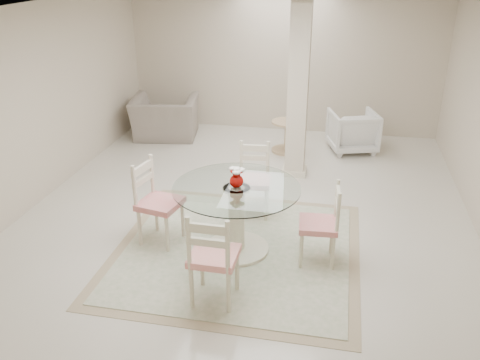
% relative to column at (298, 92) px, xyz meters
% --- Properties ---
extents(ground, '(7.00, 7.00, 0.00)m').
position_rel_column_xyz_m(ground, '(-0.50, -1.30, -1.35)').
color(ground, silver).
rests_on(ground, ground).
extents(room_shell, '(6.02, 7.02, 2.71)m').
position_rel_column_xyz_m(room_shell, '(-0.50, -1.30, 0.51)').
color(room_shell, beige).
rests_on(room_shell, ground).
extents(column, '(0.30, 0.30, 2.70)m').
position_rel_column_xyz_m(column, '(0.00, 0.00, 0.00)').
color(column, beige).
rests_on(column, ground).
extents(area_rug, '(2.91, 2.91, 0.02)m').
position_rel_column_xyz_m(area_rug, '(-0.44, -2.48, -1.34)').
color(area_rug, tan).
rests_on(area_rug, ground).
extents(dining_table, '(1.47, 1.47, 0.85)m').
position_rel_column_xyz_m(dining_table, '(-0.44, -2.48, -0.92)').
color(dining_table, '#F0EAC5').
rests_on(dining_table, ground).
extents(red_vase, '(0.19, 0.18, 0.24)m').
position_rel_column_xyz_m(red_vase, '(-0.44, -2.48, -0.38)').
color(red_vase, '#A90805').
rests_on(red_vase, dining_table).
extents(dining_chair_east, '(0.46, 0.46, 1.07)m').
position_rel_column_xyz_m(dining_chair_east, '(0.58, -2.51, -0.79)').
color(dining_chair_east, beige).
rests_on(dining_chair_east, ground).
extents(dining_chair_north, '(0.49, 0.49, 1.10)m').
position_rel_column_xyz_m(dining_chair_north, '(-0.42, -1.46, -0.77)').
color(dining_chair_north, beige).
rests_on(dining_chair_north, ground).
extents(dining_chair_west, '(0.55, 0.55, 1.17)m').
position_rel_column_xyz_m(dining_chair_west, '(-1.46, -2.44, -0.74)').
color(dining_chair_west, beige).
rests_on(dining_chair_west, ground).
extents(dining_chair_south, '(0.47, 0.47, 1.16)m').
position_rel_column_xyz_m(dining_chair_south, '(-0.47, -3.51, -0.74)').
color(dining_chair_south, beige).
rests_on(dining_chair_south, ground).
extents(recliner_taupe, '(1.35, 1.23, 0.78)m').
position_rel_column_xyz_m(recliner_taupe, '(-2.62, 1.27, -0.96)').
color(recliner_taupe, gray).
rests_on(recliner_taupe, ground).
extents(armchair_white, '(0.98, 1.00, 0.73)m').
position_rel_column_xyz_m(armchair_white, '(0.90, 1.25, -0.98)').
color(armchair_white, white).
rests_on(armchair_white, ground).
extents(side_table, '(0.54, 0.54, 0.57)m').
position_rel_column_xyz_m(side_table, '(-0.25, 0.97, -1.09)').
color(side_table, tan).
rests_on(side_table, ground).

